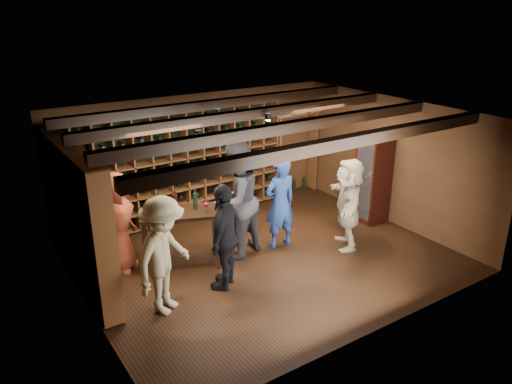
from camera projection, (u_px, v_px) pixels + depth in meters
ground at (266, 259)px, 8.66m from camera, size 6.00×6.00×0.00m
room_shell at (265, 121)px, 7.84m from camera, size 6.00×6.00×6.00m
wine_rack_back at (177, 166)px, 9.79m from camera, size 4.65×0.30×2.20m
wine_rack_left at (79, 218)px, 7.43m from camera, size 0.30×2.65×2.20m
crate_shelf at (296, 126)px, 11.15m from camera, size 1.20×0.32×2.07m
display_cabinet at (373, 180)px, 9.91m from camera, size 0.55×0.50×1.75m
man_blue_shirt at (280, 203)px, 8.85m from camera, size 0.63×0.43×1.66m
man_grey_suit at (236, 201)px, 8.45m from camera, size 1.18×1.03×2.04m
guest_red_floral at (117, 222)px, 8.03m from camera, size 0.96×0.98×1.70m
guest_woman_black at (225, 236)px, 7.54m from camera, size 1.01×0.97×1.69m
guest_khaki at (164, 256)px, 6.91m from camera, size 1.30×1.16×1.74m
guest_beige at (348, 203)px, 8.83m from camera, size 1.27×1.54×1.66m
tasting_table at (180, 218)px, 8.18m from camera, size 1.43×1.08×1.25m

